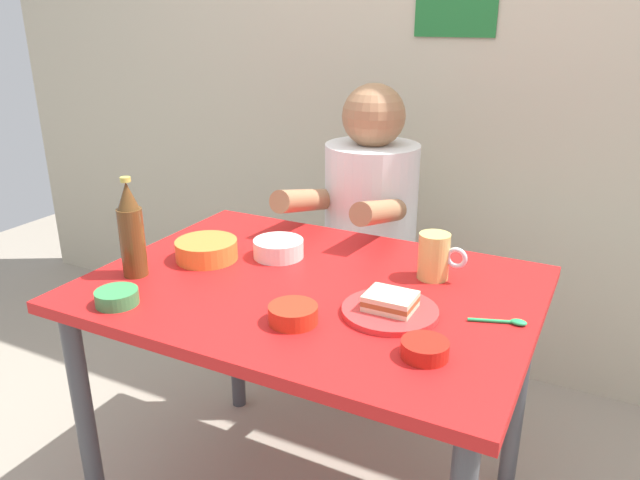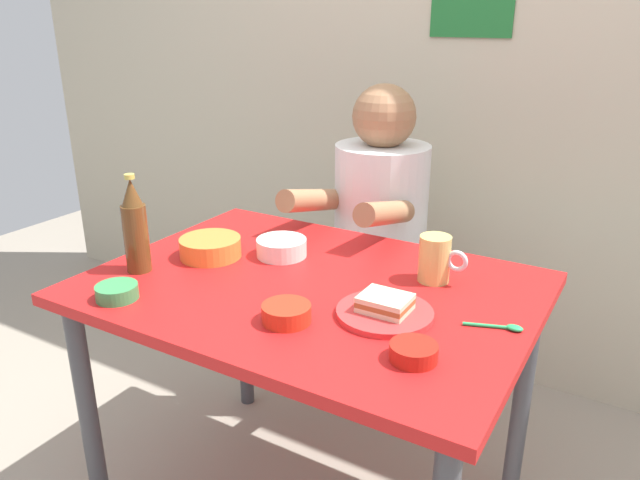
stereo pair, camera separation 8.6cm
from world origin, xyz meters
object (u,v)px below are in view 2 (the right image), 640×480
object	(u,v)px
beer_mug	(435,259)
person_seated	(380,205)
plate_orange	(385,313)
rice_bowl_white	(282,247)
sandwich	(385,303)
stool	(377,312)
dining_table	(310,316)
beer_bottle	(135,228)

from	to	relation	value
beer_mug	person_seated	bearing A→B (deg)	129.21
person_seated	plate_orange	world-z (taller)	person_seated
person_seated	rice_bowl_white	distance (m)	0.51
rice_bowl_white	plate_orange	bearing A→B (deg)	-24.28
sandwich	beer_mug	size ratio (longest dim) A/B	0.87
beer_mug	rice_bowl_white	distance (m)	0.43
stool	rice_bowl_white	xyz separation A→B (m)	(-0.07, -0.51, 0.42)
beer_mug	rice_bowl_white	size ratio (longest dim) A/B	0.90
dining_table	sandwich	bearing A→B (deg)	-15.31
beer_bottle	rice_bowl_white	world-z (taller)	beer_bottle
person_seated	beer_bottle	size ratio (longest dim) A/B	2.75
plate_orange	rice_bowl_white	world-z (taller)	rice_bowl_white
person_seated	plate_orange	xyz separation A→B (m)	(0.34, -0.68, -0.02)
stool	person_seated	bearing A→B (deg)	-90.00
dining_table	plate_orange	world-z (taller)	plate_orange
sandwich	rice_bowl_white	xyz separation A→B (m)	(-0.40, 0.18, -0.00)
person_seated	beer_mug	xyz separation A→B (m)	(0.36, -0.45, 0.03)
stool	beer_mug	world-z (taller)	beer_mug
dining_table	beer_mug	world-z (taller)	beer_mug
rice_bowl_white	dining_table	bearing A→B (deg)	-35.28
dining_table	beer_bottle	world-z (taller)	beer_bottle
beer_bottle	rice_bowl_white	size ratio (longest dim) A/B	1.87
plate_orange	rice_bowl_white	bearing A→B (deg)	155.72
dining_table	stool	world-z (taller)	dining_table
plate_orange	sandwich	size ratio (longest dim) A/B	2.00
beer_bottle	rice_bowl_white	xyz separation A→B (m)	(0.27, 0.28, -0.09)
dining_table	beer_bottle	xyz separation A→B (m)	(-0.43, -0.16, 0.21)
stool	beer_mug	bearing A→B (deg)	-51.48
plate_orange	beer_mug	bearing A→B (deg)	83.23
dining_table	plate_orange	distance (m)	0.27
sandwich	plate_orange	bearing A→B (deg)	-26.57
dining_table	sandwich	distance (m)	0.28
plate_orange	sandwich	xyz separation A→B (m)	(-0.00, 0.00, 0.02)
dining_table	beer_mug	distance (m)	0.35
sandwich	stool	bearing A→B (deg)	115.80
dining_table	person_seated	xyz separation A→B (m)	(-0.10, 0.62, 0.12)
dining_table	sandwich	world-z (taller)	sandwich
dining_table	rice_bowl_white	size ratio (longest dim) A/B	7.86
plate_orange	dining_table	bearing A→B (deg)	164.69
plate_orange	beer_bottle	xyz separation A→B (m)	(-0.67, -0.10, 0.11)
stool	dining_table	bearing A→B (deg)	-81.07
plate_orange	rice_bowl_white	size ratio (longest dim) A/B	1.57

